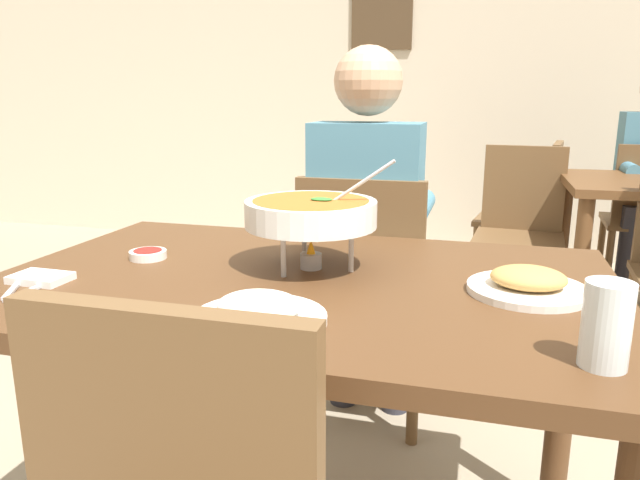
{
  "coord_description": "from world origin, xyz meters",
  "views": [
    {
      "loc": [
        0.38,
        -1.19,
        1.15
      ],
      "look_at": [
        0.0,
        0.15,
        0.81
      ],
      "focal_mm": 33.17,
      "sensor_mm": 36.0,
      "label": 1
    }
  ],
  "objects": [
    {
      "name": "cafe_rear_partition",
      "position": [
        0.0,
        3.32,
        1.5
      ],
      "size": [
        10.0,
        0.1,
        3.0
      ],
      "primitive_type": "cube",
      "color": "beige",
      "rests_on": "ground_plane"
    },
    {
      "name": "picture_frame_hung",
      "position": [
        -0.41,
        3.26,
        1.76
      ],
      "size": [
        0.44,
        0.03,
        0.56
      ],
      "primitive_type": "cube",
      "color": "#4C3823"
    },
    {
      "name": "dining_table_main",
      "position": [
        0.0,
        0.0,
        0.65
      ],
      "size": [
        1.35,
        0.88,
        0.76
      ],
      "color": "#51331C",
      "rests_on": "ground_plane"
    },
    {
      "name": "chair_diner_main",
      "position": [
        -0.0,
        0.72,
        0.51
      ],
      "size": [
        0.44,
        0.44,
        0.9
      ],
      "color": "brown",
      "rests_on": "ground_plane"
    },
    {
      "name": "diner_main",
      "position": [
        0.0,
        0.76,
        0.75
      ],
      "size": [
        0.4,
        0.45,
        1.31
      ],
      "color": "#2D2D38",
      "rests_on": "ground_plane"
    },
    {
      "name": "curry_bowl",
      "position": [
        0.01,
        0.07,
        0.89
      ],
      "size": [
        0.33,
        0.3,
        0.26
      ],
      "color": "silver",
      "rests_on": "dining_table_main"
    },
    {
      "name": "rice_plate",
      "position": [
        0.01,
        -0.28,
        0.78
      ],
      "size": [
        0.24,
        0.24,
        0.06
      ],
      "color": "white",
      "rests_on": "dining_table_main"
    },
    {
      "name": "appetizer_plate",
      "position": [
        0.47,
        0.02,
        0.78
      ],
      "size": [
        0.24,
        0.24,
        0.06
      ],
      "color": "white",
      "rests_on": "dining_table_main"
    },
    {
      "name": "sauce_dish",
      "position": [
        -0.41,
        0.05,
        0.77
      ],
      "size": [
        0.09,
        0.09,
        0.02
      ],
      "color": "white",
      "rests_on": "dining_table_main"
    },
    {
      "name": "napkin_folded",
      "position": [
        -0.53,
        -0.18,
        0.77
      ],
      "size": [
        0.12,
        0.08,
        0.02
      ],
      "primitive_type": "cube",
      "rotation": [
        0.0,
        0.0,
        -0.02
      ],
      "color": "white",
      "rests_on": "dining_table_main"
    },
    {
      "name": "fork_utensil",
      "position": [
        -0.55,
        -0.23,
        0.77
      ],
      "size": [
        0.09,
        0.16,
        0.01
      ],
      "primitive_type": "cube",
      "rotation": [
        0.0,
        0.0,
        0.5
      ],
      "color": "silver",
      "rests_on": "dining_table_main"
    },
    {
      "name": "spoon_utensil",
      "position": [
        -0.5,
        -0.23,
        0.77
      ],
      "size": [
        0.01,
        0.17,
        0.01
      ],
      "primitive_type": "cube",
      "rotation": [
        0.0,
        0.0,
        0.01
      ],
      "color": "silver",
      "rests_on": "dining_table_main"
    },
    {
      "name": "drink_glass",
      "position": [
        0.56,
        -0.3,
        0.82
      ],
      "size": [
        0.07,
        0.07,
        0.13
      ],
      "color": "silver",
      "rests_on": "dining_table_main"
    },
    {
      "name": "chair_bg_right",
      "position": [
        0.66,
        2.44,
        0.51
      ],
      "size": [
        0.5,
        0.5,
        0.9
      ],
      "color": "brown",
      "rests_on": "ground_plane"
    },
    {
      "name": "chair_bg_corner",
      "position": [
        0.57,
        2.03,
        0.51
      ],
      "size": [
        0.48,
        0.48,
        0.9
      ],
      "color": "brown",
      "rests_on": "ground_plane"
    }
  ]
}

